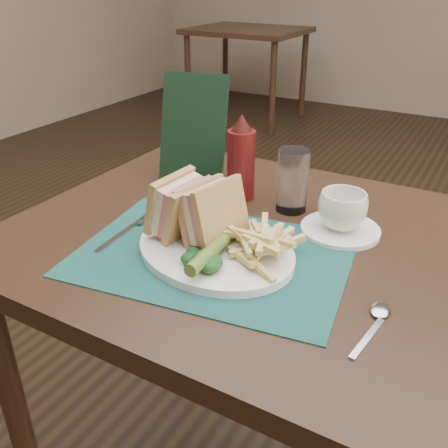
# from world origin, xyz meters

# --- Properties ---
(floor) EXTENTS (7.00, 7.00, 0.00)m
(floor) POSITION_xyz_m (0.00, 0.00, 0.00)
(floor) COLOR black
(floor) RESTS_ON ground
(table_main) EXTENTS (0.90, 0.75, 0.75)m
(table_main) POSITION_xyz_m (0.00, -0.50, 0.38)
(table_main) COLOR black
(table_main) RESTS_ON ground
(table_bg_left) EXTENTS (0.90, 0.75, 0.75)m
(table_bg_left) POSITION_xyz_m (-1.63, 2.61, 0.38)
(table_bg_left) COLOR black
(table_bg_left) RESTS_ON ground
(placemat) EXTENTS (0.51, 0.40, 0.00)m
(placemat) POSITION_xyz_m (-0.02, -0.61, 0.75)
(placemat) COLOR #174A44
(placemat) RESTS_ON table_main
(plate) EXTENTS (0.35, 0.31, 0.01)m
(plate) POSITION_xyz_m (-0.02, -0.61, 0.76)
(plate) COLOR white
(plate) RESTS_ON placemat
(sandwich_half_a) EXTENTS (0.09, 0.12, 0.11)m
(sandwich_half_a) POSITION_xyz_m (-0.12, -0.59, 0.82)
(sandwich_half_a) COLOR tan
(sandwich_half_a) RESTS_ON plate
(sandwich_half_b) EXTENTS (0.10, 0.13, 0.11)m
(sandwich_half_b) POSITION_xyz_m (-0.05, -0.58, 0.82)
(sandwich_half_b) COLOR tan
(sandwich_half_b) RESTS_ON plate
(kale_garnish) EXTENTS (0.11, 0.08, 0.03)m
(kale_garnish) POSITION_xyz_m (-0.02, -0.66, 0.78)
(kale_garnish) COLOR #143818
(kale_garnish) RESTS_ON plate
(pickle_spear) EXTENTS (0.03, 0.12, 0.03)m
(pickle_spear) POSITION_xyz_m (0.01, -0.67, 0.79)
(pickle_spear) COLOR #4B6B28
(pickle_spear) RESTS_ON plate
(fries_pile) EXTENTS (0.18, 0.20, 0.05)m
(fries_pile) POSITION_xyz_m (0.06, -0.59, 0.79)
(fries_pile) COLOR #DBC26D
(fries_pile) RESTS_ON plate
(fork) EXTENTS (0.05, 0.17, 0.01)m
(fork) POSITION_xyz_m (-0.20, -0.62, 0.76)
(fork) COLOR silver
(fork) RESTS_ON placemat
(spoon) EXTENTS (0.05, 0.15, 0.01)m
(spoon) POSITION_xyz_m (0.28, -0.67, 0.76)
(spoon) COLOR silver
(spoon) RESTS_ON table_main
(saucer) EXTENTS (0.18, 0.18, 0.01)m
(saucer) POSITION_xyz_m (0.15, -0.42, 0.76)
(saucer) COLOR white
(saucer) RESTS_ON table_main
(coffee_cup) EXTENTS (0.13, 0.13, 0.07)m
(coffee_cup) POSITION_xyz_m (0.15, -0.42, 0.80)
(coffee_cup) COLOR white
(coffee_cup) RESTS_ON saucer
(drinking_glass) EXTENTS (0.07, 0.07, 0.13)m
(drinking_glass) POSITION_xyz_m (0.03, -0.37, 0.81)
(drinking_glass) COLOR silver
(drinking_glass) RESTS_ON table_main
(ketchup_bottle) EXTENTS (0.08, 0.08, 0.19)m
(ketchup_bottle) POSITION_xyz_m (-0.09, -0.37, 0.84)
(ketchup_bottle) COLOR #510D0E
(ketchup_bottle) RESTS_ON table_main
(check_presenter) EXTENTS (0.17, 0.13, 0.24)m
(check_presenter) POSITION_xyz_m (-0.24, -0.32, 0.87)
(check_presenter) COLOR black
(check_presenter) RESTS_ON table_main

